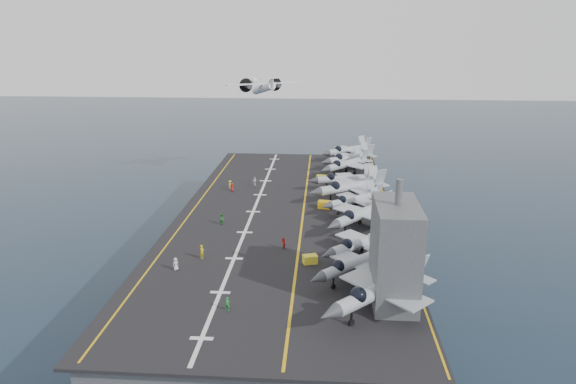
# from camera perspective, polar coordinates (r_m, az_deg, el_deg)

# --- Properties ---
(ground) EXTENTS (500.00, 500.00, 0.00)m
(ground) POSITION_cam_1_polar(r_m,az_deg,el_deg) (95.61, -0.17, -8.18)
(ground) COLOR #142135
(ground) RESTS_ON ground
(hull) EXTENTS (36.00, 90.00, 10.00)m
(hull) POSITION_cam_1_polar(r_m,az_deg,el_deg) (93.57, -0.17, -5.41)
(hull) COLOR #56595E
(hull) RESTS_ON ground
(flight_deck) EXTENTS (38.00, 92.00, 0.40)m
(flight_deck) POSITION_cam_1_polar(r_m,az_deg,el_deg) (91.68, -0.18, -2.41)
(flight_deck) COLOR black
(flight_deck) RESTS_ON hull
(foul_line) EXTENTS (0.35, 90.00, 0.02)m
(foul_line) POSITION_cam_1_polar(r_m,az_deg,el_deg) (91.45, 1.70, -2.33)
(foul_line) COLOR gold
(foul_line) RESTS_ON flight_deck
(landing_centerline) EXTENTS (0.50, 90.00, 0.02)m
(landing_centerline) POSITION_cam_1_polar(r_m,az_deg,el_deg) (92.22, -3.90, -2.19)
(landing_centerline) COLOR silver
(landing_centerline) RESTS_ON flight_deck
(deck_edge_port) EXTENTS (0.25, 90.00, 0.02)m
(deck_edge_port) POSITION_cam_1_polar(r_m,az_deg,el_deg) (94.33, -10.54, -2.00)
(deck_edge_port) COLOR gold
(deck_edge_port) RESTS_ON flight_deck
(deck_edge_stbd) EXTENTS (0.25, 90.00, 0.02)m
(deck_edge_stbd) POSITION_cam_1_polar(r_m,az_deg,el_deg) (92.19, 11.38, -2.51)
(deck_edge_stbd) COLOR gold
(deck_edge_stbd) RESTS_ON flight_deck
(island_superstructure) EXTENTS (5.00, 10.00, 15.00)m
(island_superstructure) POSITION_cam_1_polar(r_m,az_deg,el_deg) (61.30, 11.88, -5.36)
(island_superstructure) COLOR #56595E
(island_superstructure) RESTS_ON flight_deck
(fighter_jet_0) EXTENTS (19.34, 19.26, 5.69)m
(fighter_jet_0) POSITION_cam_1_polar(r_m,az_deg,el_deg) (60.30, 10.13, -10.55)
(fighter_jet_0) COLOR gray
(fighter_jet_0) RESTS_ON flight_deck
(fighter_jet_1) EXTENTS (16.38, 16.35, 4.82)m
(fighter_jet_1) POSITION_cam_1_polar(r_m,az_deg,el_deg) (67.31, 7.42, -7.74)
(fighter_jet_1) COLOR gray
(fighter_jet_1) RESTS_ON flight_deck
(fighter_jet_2) EXTENTS (16.58, 16.39, 4.86)m
(fighter_jet_2) POSITION_cam_1_polar(r_m,az_deg,el_deg) (73.77, 8.23, -5.45)
(fighter_jet_2) COLOR gray
(fighter_jet_2) RESTS_ON flight_deck
(fighter_jet_3) EXTENTS (17.84, 18.65, 5.41)m
(fighter_jet_3) POSITION_cam_1_polar(r_m,az_deg,el_deg) (84.27, 8.15, -2.31)
(fighter_jet_3) COLOR #A2ACB3
(fighter_jet_3) RESTS_ON flight_deck
(fighter_jet_4) EXTENTS (15.75, 14.99, 4.56)m
(fighter_jet_4) POSITION_cam_1_polar(r_m,az_deg,el_deg) (92.49, 7.41, -0.76)
(fighter_jet_4) COLOR gray
(fighter_jet_4) RESTS_ON flight_deck
(fighter_jet_5) EXTENTS (19.75, 17.90, 5.71)m
(fighter_jet_5) POSITION_cam_1_polar(r_m,az_deg,el_deg) (98.23, 7.04, 0.68)
(fighter_jet_5) COLOR #8B949A
(fighter_jet_5) RESTS_ON flight_deck
(fighter_jet_6) EXTENTS (16.29, 12.96, 4.96)m
(fighter_jet_6) POSITION_cam_1_polar(r_m,az_deg,el_deg) (104.71, 6.45, 1.54)
(fighter_jet_6) COLOR #8B939B
(fighter_jet_6) RESTS_ON flight_deck
(fighter_jet_7) EXTENTS (17.43, 17.89, 5.21)m
(fighter_jet_7) POSITION_cam_1_polar(r_m,az_deg,el_deg) (116.23, 6.50, 3.19)
(fighter_jet_7) COLOR gray
(fighter_jet_7) RESTS_ON flight_deck
(fighter_jet_8) EXTENTS (18.13, 17.27, 5.25)m
(fighter_jet_8) POSITION_cam_1_polar(r_m,az_deg,el_deg) (122.07, 6.89, 3.87)
(fighter_jet_8) COLOR #A0AAB2
(fighter_jet_8) RESTS_ON flight_deck
(tow_cart_a) EXTENTS (2.25, 1.78, 1.18)m
(tow_cart_a) POSITION_cam_1_polar(r_m,az_deg,el_deg) (72.00, 2.46, -7.47)
(tow_cart_a) COLOR yellow
(tow_cart_a) RESTS_ON flight_deck
(tow_cart_b) EXTENTS (2.45, 1.82, 1.34)m
(tow_cart_b) POSITION_cam_1_polar(r_m,az_deg,el_deg) (93.96, 4.06, -1.40)
(tow_cart_b) COLOR yellow
(tow_cart_b) RESTS_ON flight_deck
(tow_cart_c) EXTENTS (2.18, 1.56, 1.22)m
(tow_cart_c) POSITION_cam_1_polar(r_m,az_deg,el_deg) (111.28, 3.73, 1.56)
(tow_cart_c) COLOR gold
(tow_cart_c) RESTS_ON flight_deck
(crew_0) EXTENTS (1.21, 1.27, 1.77)m
(crew_0) POSITION_cam_1_polar(r_m,az_deg,el_deg) (71.46, -12.37, -7.82)
(crew_0) COLOR silver
(crew_0) RESTS_ON flight_deck
(crew_1) EXTENTS (1.14, 1.42, 2.07)m
(crew_1) POSITION_cam_1_polar(r_m,az_deg,el_deg) (74.14, -9.53, -6.57)
(crew_1) COLOR #D2B408
(crew_1) RESTS_ON flight_deck
(crew_2) EXTENTS (1.14, 1.31, 1.84)m
(crew_2) POSITION_cam_1_polar(r_m,az_deg,el_deg) (86.51, -7.32, -3.00)
(crew_2) COLOR #208124
(crew_2) RESTS_ON flight_deck
(crew_3) EXTENTS (0.78, 1.07, 1.68)m
(crew_3) POSITION_cam_1_polar(r_m,az_deg,el_deg) (106.28, -6.45, 0.86)
(crew_3) COLOR yellow
(crew_3) RESTS_ON flight_deck
(crew_4) EXTENTS (1.31, 1.37, 1.91)m
(crew_4) POSITION_cam_1_polar(r_m,az_deg,el_deg) (107.53, -3.71, 1.19)
(crew_4) COLOR silver
(crew_4) RESTS_ON flight_deck
(crew_5) EXTENTS (1.19, 1.01, 1.67)m
(crew_5) POSITION_cam_1_polar(r_m,az_deg,el_deg) (104.25, -6.23, 0.54)
(crew_5) COLOR #B21919
(crew_5) RESTS_ON flight_deck
(crew_6) EXTENTS (1.13, 0.91, 1.64)m
(crew_6) POSITION_cam_1_polar(r_m,az_deg,el_deg) (60.90, -6.75, -12.25)
(crew_6) COLOR #218830
(crew_6) RESTS_ON flight_deck
(crew_7) EXTENTS (1.17, 1.29, 1.79)m
(crew_7) POSITION_cam_1_polar(r_m,az_deg,el_deg) (76.35, -0.51, -5.71)
(crew_7) COLOR #B21919
(crew_7) RESTS_ON flight_deck
(transport_plane) EXTENTS (25.31, 22.41, 4.98)m
(transport_plane) POSITION_cam_1_polar(r_m,az_deg,el_deg) (143.51, -2.74, 11.44)
(transport_plane) COLOR white
(fighter_jet_9) EXTENTS (18.13, 17.27, 5.25)m
(fighter_jet_9) POSITION_cam_1_polar(r_m,az_deg,el_deg) (130.35, 6.73, 4.74)
(fighter_jet_9) COLOR #A0AAB2
(fighter_jet_9) RESTS_ON flight_deck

